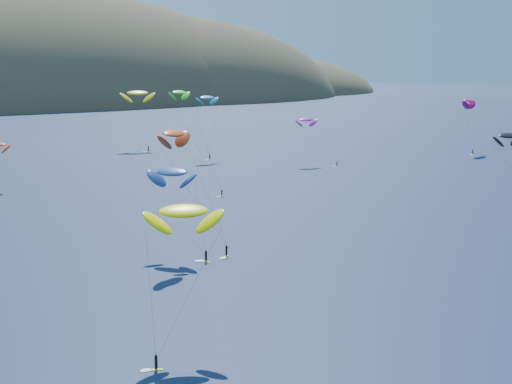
{
  "coord_description": "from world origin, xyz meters",
  "views": [
    {
      "loc": [
        -68.14,
        -28.84,
        32.58
      ],
      "look_at": [
        -4.01,
        80.0,
        9.0
      ],
      "focal_mm": 50.0,
      "sensor_mm": 36.0,
      "label": 1
    }
  ],
  "objects": [
    {
      "name": "kitesurfer_2",
      "position": [
        -34.47,
        44.84,
        15.29
      ],
      "size": [
        12.32,
        11.02,
        17.77
      ],
      "rotation": [
        0.0,
        0.0,
        -0.38
      ],
      "color": "#BFFD1C",
      "rests_on": "ground"
    },
    {
      "name": "kitesurfer_3",
      "position": [
        4.15,
        130.48,
        24.66
      ],
      "size": [
        10.57,
        12.21,
        26.51
      ],
      "rotation": [
        0.0,
        0.0,
        0.33
      ],
      "color": "#BFFD1C",
      "rests_on": "ground"
    },
    {
      "name": "kitesurfer_4",
      "position": [
        37.8,
        182.78,
        20.16
      ],
      "size": [
        8.39,
        6.03,
        22.47
      ],
      "rotation": [
        0.0,
        0.0,
        0.1
      ],
      "color": "#BFFD1C",
      "rests_on": "ground"
    },
    {
      "name": "kitesurfer_6",
      "position": [
        58.64,
        155.39,
        13.99
      ],
      "size": [
        9.99,
        11.64,
        16.04
      ],
      "rotation": [
        0.0,
        0.0,
        -0.15
      ],
      "color": "#BFFD1C",
      "rests_on": "ground"
    },
    {
      "name": "kitesurfer_7",
      "position": [
        60.08,
        78.46,
        15.9
      ],
      "size": [
        8.37,
        13.74,
        18.2
      ],
      "rotation": [
        0.0,
        0.0,
        -0.07
      ],
      "color": "#BFFD1C",
      "rests_on": "ground"
    },
    {
      "name": "kitesurfer_8",
      "position": [
        124.49,
        150.39,
        18.34
      ],
      "size": [
        11.22,
        10.92,
        21.2
      ],
      "rotation": [
        0.0,
        0.0,
        0.48
      ],
      "color": "#BFFD1C",
      "rests_on": "ground"
    },
    {
      "name": "kitesurfer_9",
      "position": [
        -20.08,
        79.64,
        20.48
      ],
      "size": [
        11.61,
        11.01,
        22.87
      ],
      "rotation": [
        0.0,
        0.0,
        0.62
      ],
      "color": "#BFFD1C",
      "rests_on": "ground"
    },
    {
      "name": "kitesurfer_10",
      "position": [
        -20.08,
        80.65,
        13.88
      ],
      "size": [
        8.62,
        14.24,
        16.4
      ],
      "rotation": [
        0.0,
        0.0,
        -0.93
      ],
      "color": "#BFFD1C",
      "rests_on": "ground"
    },
    {
      "name": "kitesurfer_11",
      "position": [
        28.05,
        220.04,
        20.45
      ],
      "size": [
        12.97,
        16.61,
        23.8
      ],
      "rotation": [
        0.0,
        0.0,
        -0.27
      ],
      "color": "#BFFD1C",
      "rests_on": "ground"
    }
  ]
}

